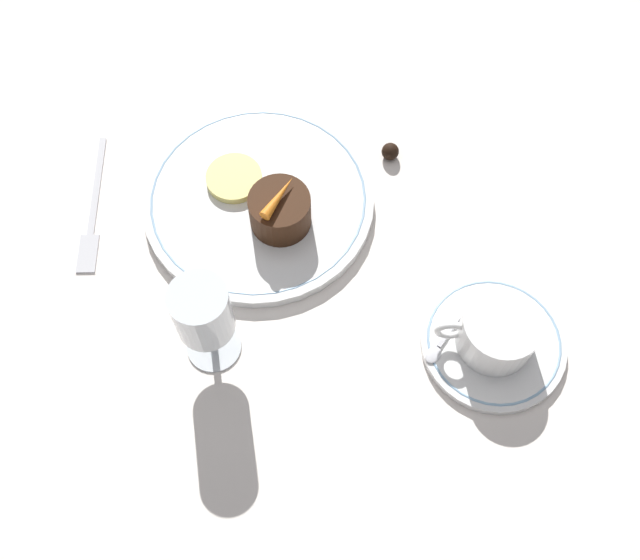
# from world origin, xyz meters

# --- Properties ---
(ground_plane) EXTENTS (3.00, 3.00, 0.00)m
(ground_plane) POSITION_xyz_m (0.00, 0.00, 0.00)
(ground_plane) COLOR white
(dinner_plate) EXTENTS (0.28, 0.28, 0.01)m
(dinner_plate) POSITION_xyz_m (0.01, -0.01, 0.01)
(dinner_plate) COLOR white
(dinner_plate) RESTS_ON ground_plane
(saucer) EXTENTS (0.16, 0.16, 0.01)m
(saucer) POSITION_xyz_m (-0.26, 0.17, 0.01)
(saucer) COLOR white
(saucer) RESTS_ON ground_plane
(coffee_cup) EXTENTS (0.11, 0.08, 0.05)m
(coffee_cup) POSITION_xyz_m (-0.26, 0.17, 0.04)
(coffee_cup) COLOR white
(coffee_cup) RESTS_ON saucer
(spoon) EXTENTS (0.07, 0.09, 0.00)m
(spoon) POSITION_xyz_m (-0.21, 0.16, 0.01)
(spoon) COLOR silver
(spoon) RESTS_ON saucer
(wine_glass) EXTENTS (0.06, 0.06, 0.13)m
(wine_glass) POSITION_xyz_m (0.05, 0.17, 0.09)
(wine_glass) COLOR silver
(wine_glass) RESTS_ON ground_plane
(fork) EXTENTS (0.02, 0.19, 0.01)m
(fork) POSITION_xyz_m (0.21, 0.01, 0.00)
(fork) COLOR silver
(fork) RESTS_ON ground_plane
(dessert_cake) EXTENTS (0.07, 0.07, 0.05)m
(dessert_cake) POSITION_xyz_m (-0.02, 0.02, 0.04)
(dessert_cake) COLOR #381E0F
(dessert_cake) RESTS_ON dinner_plate
(carrot_garnish) EXTENTS (0.04, 0.06, 0.01)m
(carrot_garnish) POSITION_xyz_m (-0.02, 0.02, 0.07)
(carrot_garnish) COLOR orange
(carrot_garnish) RESTS_ON dessert_cake
(pineapple_slice) EXTENTS (0.07, 0.07, 0.01)m
(pineapple_slice) POSITION_xyz_m (0.04, -0.04, 0.02)
(pineapple_slice) COLOR #EFE075
(pineapple_slice) RESTS_ON dinner_plate
(chocolate_truffle) EXTENTS (0.02, 0.02, 0.02)m
(chocolate_truffle) POSITION_xyz_m (-0.15, -0.08, 0.01)
(chocolate_truffle) COLOR black
(chocolate_truffle) RESTS_ON ground_plane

